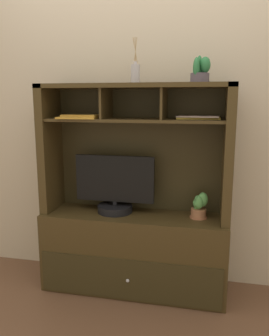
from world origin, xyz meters
TOP-DOWN VIEW (x-y plane):
  - floor_plane at (0.00, 0.00)m, footprint 6.00×6.00m
  - back_wall at (0.00, 0.24)m, footprint 6.00×0.02m
  - media_console at (0.00, 0.01)m, footprint 1.33×0.44m
  - tv_monitor at (-0.15, 0.01)m, footprint 0.58×0.26m
  - potted_orchid at (0.46, 0.01)m, footprint 0.12×0.12m
  - magazine_stack_left at (-0.38, -0.05)m, footprint 0.29×0.23m
  - magazine_stack_centre at (0.43, 0.05)m, footprint 0.29×0.18m
  - diffuser_bottle at (-0.00, 0.03)m, footprint 0.06×0.06m
  - potted_succulent at (0.44, -0.01)m, footprint 0.14×0.14m

SIDE VIEW (x-z plane):
  - floor_plane at x=0.00m, z-range -0.02..0.00m
  - media_console at x=0.00m, z-range -0.29..1.21m
  - potted_orchid at x=0.46m, z-range 0.57..0.76m
  - tv_monitor at x=-0.15m, z-range 0.54..0.96m
  - magazine_stack_left at x=-0.38m, z-range 1.26..1.29m
  - magazine_stack_centre at x=0.43m, z-range 1.27..1.29m
  - back_wall at x=0.00m, z-range 0.00..2.80m
  - potted_succulent at x=0.44m, z-range 1.48..1.65m
  - diffuser_bottle at x=0.00m, z-range 1.42..1.72m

